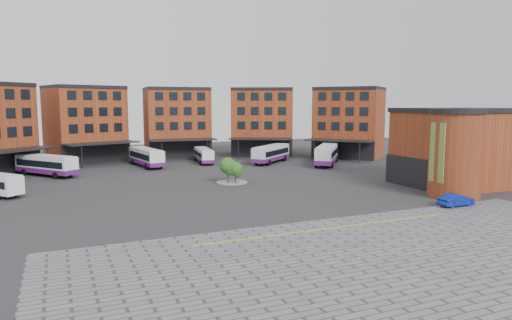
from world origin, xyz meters
name	(u,v)px	position (x,y,z in m)	size (l,w,h in m)	color
ground	(252,200)	(0.00, 0.00, 0.00)	(160.00, 160.00, 0.00)	#28282B
paving_zone	(393,255)	(2.00, -22.00, 0.01)	(50.00, 22.00, 0.02)	slate
yellow_line	(333,228)	(2.00, -14.00, 0.03)	(26.00, 0.15, 0.02)	gold
main_building	(148,125)	(-4.77, 38.25, 7.23)	(94.14, 42.48, 14.60)	brown
east_building	(457,148)	(28.70, -3.06, 5.29)	(17.40, 15.40, 10.60)	brown
tree_island	(233,169)	(1.97, 11.58, 1.99)	(4.40, 4.40, 3.73)	gray
bus_b	(46,165)	(-22.24, 29.29, 1.77)	(9.21, 10.76, 3.26)	white
bus_c	(146,157)	(-6.07, 33.83, 1.76)	(4.42, 11.83, 3.26)	white
bus_d	(204,155)	(4.89, 34.74, 1.49)	(3.49, 9.96, 2.74)	white
bus_e	(271,153)	(16.63, 29.67, 1.79)	(10.69, 9.65, 3.31)	silver
bus_f	(327,154)	(24.88, 23.15, 1.93)	(10.20, 11.67, 3.56)	silver
blue_car	(456,200)	(19.25, -11.91, 0.69)	(1.46, 4.20, 1.38)	#0B1E95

